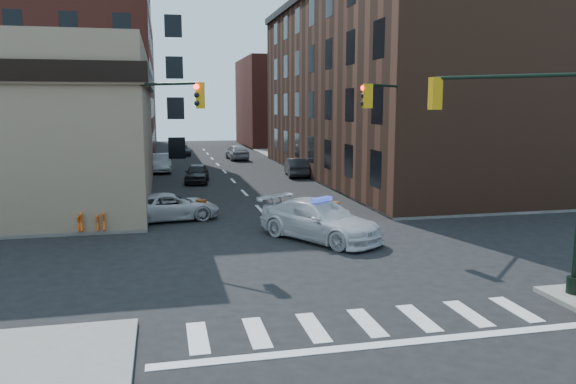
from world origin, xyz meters
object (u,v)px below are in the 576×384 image
pedestrian_a (111,211)px  pedestrian_b (55,211)px  police_car (320,220)px  barrel_road (334,212)px  pickup (170,207)px  barricade_nw_a (93,221)px  parked_car_wfar (160,163)px  parked_car_wnear (197,173)px  barrel_bank (201,209)px  parked_car_enear (296,167)px

pedestrian_a → pedestrian_b: pedestrian_b is taller
police_car → barrel_road: size_ratio=5.93×
pickup → barricade_nw_a: (-3.44, -2.43, -0.06)m
barrel_road → barricade_nw_a: 11.39m
parked_car_wfar → barricade_nw_a: 23.53m
pedestrian_a → pickup: bearing=35.8°
barrel_road → pickup: bearing=165.0°
pickup → parked_car_wnear: bearing=-18.2°
parked_car_wnear → barrel_bank: parked_car_wnear is taller
pickup → parked_car_enear: parked_car_enear is taller
pedestrian_a → police_car: bearing=-23.1°
parked_car_wfar → pickup: bearing=-91.0°
pedestrian_a → pedestrian_b: bearing=167.1°
pickup → parked_car_wfar: parked_car_wfar is taller
parked_car_wfar → barrel_road: (8.43, -23.04, -0.28)m
pickup → barricade_nw_a: bearing=116.2°
police_car → barrel_bank: size_ratio=5.96×
pedestrian_b → barrel_road: size_ratio=1.65×
pedestrian_a → barricade_nw_a: bearing=-151.4°
pickup → parked_car_enear: (10.28, 15.50, 0.05)m
parked_car_wnear → barrel_road: parked_car_wnear is taller
pedestrian_b → barrel_bank: (6.73, 1.44, -0.48)m
barricade_nw_a → pedestrian_b: bearing=148.1°
parked_car_enear → pedestrian_a: bearing=59.7°
barrel_bank → barricade_nw_a: 5.53m
parked_car_wfar → parked_car_wnear: bearing=-73.0°
pedestrian_a → barricade_nw_a: size_ratio=1.28×
pickup → barrel_bank: bearing=-99.8°
parked_car_enear → pedestrian_b: bearing=53.9°
police_car → pedestrian_b: 12.17m
pickup → parked_car_wfar: 20.92m
barrel_road → barrel_bank: barrel_road is taller
pedestrian_a → barrel_bank: size_ratio=1.64×
barricade_nw_a → police_car: bearing=-21.2°
barrel_bank → pickup: bearing=179.2°
pedestrian_b → parked_car_wnear: bearing=31.7°
barrel_road → barrel_bank: (-6.40, 2.11, -0.00)m
parked_car_enear → pedestrian_b: size_ratio=2.73×
police_car → barrel_road: 3.91m
parked_car_wnear → parked_car_enear: size_ratio=0.93×
parked_car_wnear → parked_car_enear: parked_car_enear is taller
pedestrian_b → police_car: bearing=-52.0°
pickup → parked_car_wfar: size_ratio=1.04×
pedestrian_a → pedestrian_b: (-2.52, 0.53, 0.01)m
police_car → pedestrian_a: size_ratio=3.64×
parked_car_wfar → pedestrian_b: pedestrian_b is taller
parked_car_wfar → barricade_nw_a: parked_car_wfar is taller
barrel_road → barricade_nw_a: barricade_nw_a is taller
parked_car_wnear → barricade_nw_a: size_ratio=3.28×
police_car → barrel_road: police_car is taller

